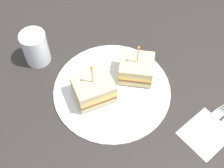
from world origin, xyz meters
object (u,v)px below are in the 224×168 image
at_px(plate, 112,90).
at_px(knife, 220,128).
at_px(drink_glass, 36,49).
at_px(sandwich_half_back, 93,88).
at_px(fork, 212,119).
at_px(sandwich_half_front, 136,68).
at_px(napkin, 206,134).

xyz_separation_m(plate, knife, (0.27, 0.04, -0.00)).
bearing_deg(knife, drink_glass, -173.38).
height_order(sandwich_half_back, knife, sandwich_half_back).
relative_size(fork, knife, 1.03).
distance_m(sandwich_half_back, drink_glass, 0.19).
relative_size(sandwich_half_front, fork, 0.83).
bearing_deg(drink_glass, sandwich_half_front, 18.58).
distance_m(plate, fork, 0.25).
bearing_deg(fork, knife, -29.49).
bearing_deg(drink_glass, sandwich_half_back, -6.74).
bearing_deg(plate, napkin, 2.65).
relative_size(drink_glass, fork, 0.70).
bearing_deg(sandwich_half_front, knife, -6.57).
distance_m(napkin, fork, 0.04).
bearing_deg(sandwich_half_front, sandwich_half_back, -118.40).
distance_m(sandwich_half_front, fork, 0.21).
bearing_deg(drink_glass, fork, 8.65).
distance_m(sandwich_half_back, fork, 0.29).
bearing_deg(fork, drink_glass, -171.35).
height_order(drink_glass, knife, drink_glass).
bearing_deg(sandwich_half_back, napkin, 10.38).
xyz_separation_m(plate, sandwich_half_front, (0.03, 0.07, 0.03)).
height_order(sandwich_half_front, sandwich_half_back, sandwich_half_back).
bearing_deg(napkin, sandwich_half_front, 165.17).
bearing_deg(knife, plate, -171.33).
relative_size(sandwich_half_front, knife, 0.86).
relative_size(sandwich_half_front, sandwich_half_back, 0.92).
bearing_deg(napkin, drink_glass, -176.65).
relative_size(napkin, knife, 0.81).
height_order(plate, drink_glass, drink_glass).
bearing_deg(drink_glass, napkin, 3.35).
bearing_deg(drink_glass, plate, 4.12).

